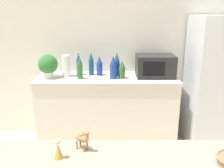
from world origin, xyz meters
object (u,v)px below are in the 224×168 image
at_px(back_bottle_4, 80,67).
at_px(camel_figurine, 83,138).
at_px(paper_towel_roll, 67,66).
at_px(back_bottle_6, 79,64).
at_px(back_bottle_0, 122,70).
at_px(refrigerator, 224,84).
at_px(wise_man_figurine_blue, 59,150).
at_px(microwave, 156,66).
at_px(back_bottle_5, 100,66).
at_px(back_bottle_3, 114,68).
at_px(back_bottle_2, 92,64).
at_px(back_bottle_1, 117,65).
at_px(potted_plant, 49,65).

bearing_deg(back_bottle_4, camel_figurine, -82.48).
bearing_deg(paper_towel_roll, back_bottle_6, 24.55).
distance_m(back_bottle_0, back_bottle_4, 0.53).
bearing_deg(paper_towel_roll, back_bottle_4, -29.95).
bearing_deg(refrigerator, paper_towel_roll, 177.75).
bearing_deg(camel_figurine, wise_man_figurine_blue, -143.80).
xyz_separation_m(microwave, back_bottle_5, (-0.72, 0.07, -0.02)).
bearing_deg(paper_towel_roll, back_bottle_3, -10.49).
relative_size(refrigerator, back_bottle_2, 5.46).
xyz_separation_m(back_bottle_2, camel_figurine, (0.09, -1.84, -0.07)).
xyz_separation_m(paper_towel_roll, wise_man_figurine_blue, (0.28, -1.87, -0.09)).
bearing_deg(back_bottle_4, refrigerator, 0.95).
height_order(refrigerator, back_bottle_1, refrigerator).
xyz_separation_m(refrigerator, back_bottle_0, (-1.31, -0.02, 0.19)).
height_order(refrigerator, back_bottle_0, refrigerator).
bearing_deg(back_bottle_5, refrigerator, -4.98).
distance_m(back_bottle_0, back_bottle_1, 0.12).
bearing_deg(refrigerator, microwave, 175.32).
distance_m(camel_figurine, wise_man_figurine_blue, 0.16).
distance_m(back_bottle_1, wise_man_figurine_blue, 1.91).
xyz_separation_m(potted_plant, back_bottle_0, (0.93, -0.03, -0.05)).
relative_size(back_bottle_0, camel_figurine, 1.67).
bearing_deg(back_bottle_1, wise_man_figurine_blue, -101.25).
xyz_separation_m(potted_plant, back_bottle_5, (0.64, 0.13, -0.04)).
bearing_deg(camel_figurine, back_bottle_6, 97.87).
relative_size(back_bottle_2, wise_man_figurine_blue, 2.51).
xyz_separation_m(refrigerator, back_bottle_5, (-1.59, 0.14, 0.20)).
relative_size(refrigerator, camel_figurine, 12.38).
distance_m(paper_towel_roll, back_bottle_4, 0.22).
bearing_deg(back_bottle_0, potted_plant, 178.43).
bearing_deg(back_bottle_5, back_bottle_3, -43.86).
height_order(paper_towel_roll, back_bottle_4, back_bottle_4).
bearing_deg(back_bottle_6, back_bottle_2, 0.15).
height_order(microwave, camel_figurine, microwave).
xyz_separation_m(paper_towel_roll, camel_figurine, (0.41, -1.77, -0.06)).
xyz_separation_m(microwave, back_bottle_2, (-0.83, 0.08, 0.01)).
height_order(back_bottle_1, camel_figurine, back_bottle_1).
xyz_separation_m(back_bottle_1, back_bottle_2, (-0.33, 0.07, -0.00)).
xyz_separation_m(back_bottle_2, back_bottle_6, (-0.16, -0.00, -0.00)).
bearing_deg(microwave, paper_towel_roll, 179.60).
xyz_separation_m(refrigerator, back_bottle_3, (-1.42, -0.03, 0.22)).
xyz_separation_m(back_bottle_5, wise_man_figurine_blue, (-0.15, -1.93, -0.07)).
bearing_deg(camel_figurine, back_bottle_0, 79.65).
relative_size(microwave, back_bottle_0, 2.08).
relative_size(potted_plant, microwave, 0.62).
xyz_separation_m(back_bottle_1, back_bottle_4, (-0.46, -0.11, -0.01)).
distance_m(back_bottle_0, back_bottle_3, 0.12).
relative_size(microwave, back_bottle_4, 1.63).
height_order(back_bottle_1, back_bottle_4, back_bottle_1).
bearing_deg(back_bottle_0, back_bottle_2, 157.04).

